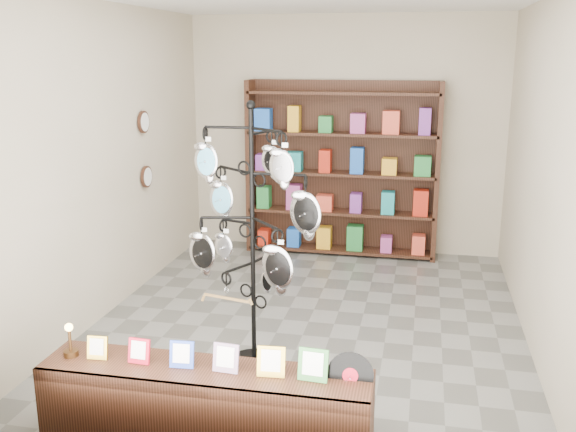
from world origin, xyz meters
name	(u,v)px	position (x,y,z in m)	size (l,w,h in m)	color
ground	(309,322)	(0.00, 0.00, 0.00)	(5.00, 5.00, 0.00)	slate
room_envelope	(310,130)	(0.00, 0.00, 1.85)	(5.00, 5.00, 5.00)	#C0B29B
display_tree	(252,218)	(-0.29, -0.95, 1.26)	(1.16, 1.14, 2.17)	black
front_shelf	(206,406)	(-0.31, -2.09, 0.27)	(2.18, 0.46, 0.77)	black
back_shelving	(342,175)	(0.00, 2.30, 1.03)	(2.42, 0.36, 2.20)	black
wall_clocks	(145,150)	(-1.97, 0.80, 1.50)	(0.03, 0.24, 0.84)	black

